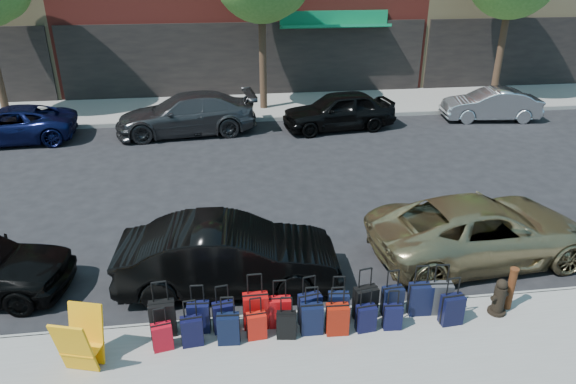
{
  "coord_description": "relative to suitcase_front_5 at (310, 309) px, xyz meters",
  "views": [
    {
      "loc": [
        -1.35,
        -12.1,
        6.21
      ],
      "look_at": [
        0.08,
        -1.5,
        1.22
      ],
      "focal_mm": 32.0,
      "sensor_mm": 36.0,
      "label": 1
    }
  ],
  "objects": [
    {
      "name": "ground",
      "position": [
        -0.03,
        4.82,
        -0.45
      ],
      "size": [
        120.0,
        120.0,
        0.0
      ],
      "primitive_type": "plane",
      "color": "black",
      "rests_on": "ground"
    },
    {
      "name": "sidewalk_far",
      "position": [
        -0.03,
        14.82,
        -0.38
      ],
      "size": [
        60.0,
        4.0,
        0.15
      ],
      "primitive_type": "cube",
      "color": "gray",
      "rests_on": "ground"
    },
    {
      "name": "curb_near",
      "position": [
        -0.03,
        0.34,
        -0.38
      ],
      "size": [
        60.0,
        0.08,
        0.15
      ],
      "primitive_type": "cube",
      "color": "gray",
      "rests_on": "ground"
    },
    {
      "name": "curb_far",
      "position": [
        -0.03,
        12.8,
        -0.38
      ],
      "size": [
        60.0,
        0.08,
        0.15
      ],
      "primitive_type": "cube",
      "color": "gray",
      "rests_on": "ground"
    },
    {
      "name": "suitcase_front_0",
      "position": [
        -2.57,
        0.05,
        0.03
      ],
      "size": [
        0.45,
        0.27,
        1.05
      ],
      "rotation": [
        0.0,
        0.0,
        0.07
      ],
      "color": "black",
      "rests_on": "sidewalk_near"
    },
    {
      "name": "suitcase_front_1",
      "position": [
        -1.96,
        0.06,
        -0.01
      ],
      "size": [
        0.39,
        0.23,
        0.92
      ],
      "rotation": [
        0.0,
        0.0,
        -0.05
      ],
      "color": "black",
      "rests_on": "sidewalk_near"
    },
    {
      "name": "suitcase_front_2",
      "position": [
        -1.53,
        0.01,
        -0.02
      ],
      "size": [
        0.4,
        0.26,
        0.91
      ],
      "rotation": [
        0.0,
        0.0,
        0.14
      ],
      "color": "black",
      "rests_on": "sidewalk_near"
    },
    {
      "name": "suitcase_front_3",
      "position": [
        -0.96,
        0.04,
        0.03
      ],
      "size": [
        0.44,
        0.25,
        1.06
      ],
      "rotation": [
        0.0,
        0.0,
        0.01
      ],
      "color": "#A10A0A",
      "rests_on": "sidewalk_near"
    },
    {
      "name": "suitcase_front_4",
      "position": [
        -0.54,
        0.01,
        -0.01
      ],
      "size": [
        0.39,
        0.23,
        0.93
      ],
      "rotation": [
        0.0,
        0.0,
        -0.05
      ],
      "color": "#B30B0E",
      "rests_on": "sidewalk_near"
    },
    {
      "name": "suitcase_front_5",
      "position": [
        0.0,
        0.0,
        0.0
      ],
      "size": [
        0.43,
        0.29,
        0.96
      ],
      "rotation": [
        0.0,
        0.0,
        0.18
      ],
      "color": "black",
      "rests_on": "sidewalk_near"
    },
    {
      "name": "suitcase_front_6",
      "position": [
        0.53,
        0.05,
        -0.02
      ],
      "size": [
        0.39,
        0.24,
        0.89
      ],
      "rotation": [
        0.0,
        0.0,
        -0.11
      ],
      "color": "black",
      "rests_on": "sidewalk_near"
    },
    {
      "name": "suitcase_front_7",
      "position": [
        1.03,
        0.04,
        0.01
      ],
      "size": [
        0.45,
        0.3,
        1.01
      ],
      "rotation": [
        0.0,
        0.0,
        0.19
      ],
      "color": "black",
      "rests_on": "sidewalk_near"
    },
    {
      "name": "suitcase_front_8",
      "position": [
        1.55,
        0.06,
        -0.02
      ],
      "size": [
        0.39,
        0.24,
        0.91
      ],
      "rotation": [
        0.0,
        0.0,
        0.09
      ],
      "color": "black",
      "rests_on": "sidewalk_near"
    },
    {
      "name": "suitcase_front_9",
      "position": [
        2.05,
        0.01,
        0.01
      ],
      "size": [
        0.42,
        0.25,
        1.0
      ],
      "rotation": [
        0.0,
        0.0,
        -0.05
      ],
      "color": "black",
      "rests_on": "sidewalk_near"
    },
    {
      "name": "suitcase_front_10",
      "position": [
        2.42,
        -0.01,
        0.01
      ],
      "size": [
        0.44,
        0.27,
        1.0
      ],
      "rotation": [
        0.0,
        0.0,
        -0.1
      ],
      "color": "#333438",
      "rests_on": "sidewalk_near"
    },
    {
      "name": "suitcase_back_0",
      "position": [
        -2.56,
        -0.32,
        -0.06
      ],
      "size": [
        0.36,
        0.25,
        0.79
      ],
      "rotation": [
        0.0,
        0.0,
        0.19
      ],
      "color": "#A90A19",
      "rests_on": "sidewalk_near"
    },
    {
      "name": "suitcase_back_1",
      "position": [
        -2.07,
        -0.27,
        -0.03
      ],
      "size": [
        0.38,
        0.24,
        0.86
      ],
      "rotation": [
        0.0,
        0.0,
        0.1
      ],
      "color": "black",
      "rests_on": "sidewalk_near"
    },
    {
      "name": "suitcase_back_2",
      "position": [
        -1.46,
        -0.31,
        -0.02
      ],
      "size": [
        0.39,
        0.24,
        0.9
      ],
      "rotation": [
        0.0,
        0.0,
        -0.07
      ],
      "color": "black",
      "rests_on": "sidewalk_near"
    },
    {
      "name": "suitcase_back_3",
      "position": [
        -0.97,
        -0.25,
        -0.05
      ],
      "size": [
        0.35,
        0.22,
        0.8
      ],
      "rotation": [
        0.0,
        0.0,
        0.09
      ],
      "color": "#B5150B",
      "rests_on": "sidewalk_near"
    },
    {
      "name": "suitcase_back_4",
      "position": [
        -0.46,
        -0.31,
        -0.05
      ],
      "size": [
        0.36,
        0.24,
        0.8
      ],
      "rotation": [
        0.0,
        0.0,
        -0.14
      ],
      "color": "black",
      "rests_on": "sidewalk_near"
    },
    {
      "name": "suitcase_back_5",
      "position": [
        -0.01,
        -0.25,
        -0.02
      ],
      "size": [
        0.39,
        0.23,
        0.91
      ],
      "rotation": [
        0.0,
        0.0,
        -0.02
      ],
      "color": "black",
      "rests_on": "sidewalk_near"
    },
    {
      "name": "suitcase_back_6",
      "position": [
        0.43,
        -0.32,
        -0.01
      ],
      "size": [
        0.4,
        0.24,
        0.92
      ],
      "rotation": [
        0.0,
        0.0,
        -0.05
      ],
      "color": "maroon",
      "rests_on": "sidewalk_near"
    },
    {
      "name": "suitcase_back_7",
      "position": [
        0.95,
        -0.31,
        -0.05
      ],
      "size": [
        0.36,
        0.23,
        0.81
      ],
      "rotation": [
        0.0,
        0.0,
        0.1
      ],
      "color": "black",
      "rests_on": "sidewalk_near"
    },
    {
      "name": "suitcase_back_8",
      "position": [
        1.42,
        -0.33,
        -0.06
      ],
      "size": [
        0.33,
        0.21,
        0.77
      ],
      "rotation": [
        0.0,
        0.0,
        -0.07
      ],
      "color": "black",
      "rests_on": "sidewalk_near"
    },
    {
      "name": "suitcase_back_10",
      "position": [
        2.51,
        -0.33,
        -0.01
      ],
      "size": [
        0.4,
        0.25,
        0.93
      ],
      "rotation": [
        0.0,
        0.0,
        0.07
      ],
      "color": "black",
      "rests_on": "sidewalk_near"
    },
    {
      "name": "fire_hydrant",
      "position": [
        3.49,
        -0.17,
        0.03
      ],
      "size": [
        0.37,
        0.33,
        0.73
      ],
      "rotation": [
        0.0,
        0.0,
        0.31
      ],
      "color": "black",
      "rests_on": "sidewalk_near"
    },
    {
      "name": "bollard",
      "position": [
        3.76,
        -0.07,
        0.15
      ],
      "size": [
        0.16,
        0.16,
        0.87
      ],
      "color": "#38190C",
      "rests_on": "sidewalk_near"
    },
    {
      "name": "display_rack",
      "position": [
        -3.77,
        -0.57,
        0.21
      ],
      "size": [
        0.73,
        0.77,
        1.03
      ],
      "rotation": [
        0.0,
        0.0,
        -0.29
      ],
      "color": "#FAA70D",
      "rests_on": "sidewalk_near"
    },
    {
      "name": "car_near_1",
      "position": [
        -1.38,
        1.54,
        0.27
      ],
      "size": [
        4.47,
        1.74,
        1.45
      ],
      "primitive_type": "imported",
      "rotation": [
        0.0,
        0.0,
        1.52
      ],
      "color": "black",
      "rests_on": "ground"
    },
    {
      "name": "car_near_2",
      "position": [
        4.17,
        1.93,
        0.24
      ],
      "size": [
        5.12,
        2.67,
        1.38
      ],
      "primitive_type": "imported",
      "rotation": [
        0.0,
        0.0,
        1.65
      ],
      "color": "#96855C",
      "rests_on": "ground"
    },
    {
      "name": "car_far_0",
      "position": [
        -8.93,
        11.52,
        0.18
      ],
      "size": [
        4.69,
        2.41,
        1.26
      ],
      "primitive_type": "imported",
      "rotation": [
        0.0,
        0.0,
        -1.5
      ],
      "color": "#0D133D",
      "rests_on": "ground"
    },
    {
      "name": "car_far_1",
      "position": [
        -2.67,
        11.66,
        0.3
      ],
      "size": [
        5.35,
        2.58,
        1.5
      ],
      "primitive_type": "imported",
      "rotation": [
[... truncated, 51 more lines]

